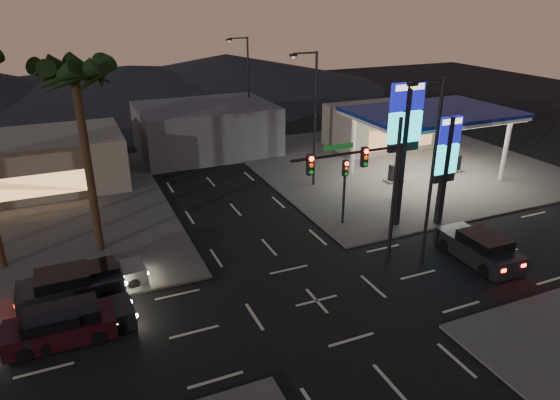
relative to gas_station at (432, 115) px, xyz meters
name	(u,v)px	position (x,y,z in m)	size (l,w,h in m)	color
ground	(317,301)	(-16.00, -12.00, -5.08)	(140.00, 140.00, 0.00)	black
corner_lot_ne	(395,163)	(0.00, 4.00, -5.02)	(24.00, 24.00, 0.12)	#47443F
gas_station	(432,115)	(0.00, 0.00, 0.00)	(12.20, 8.20, 5.47)	silver
convenience_store	(383,126)	(2.00, 9.00, -3.08)	(10.00, 6.00, 4.00)	#726B5B
pylon_sign_tall	(405,127)	(-7.50, -6.50, 1.31)	(2.20, 0.35, 9.00)	black
pylon_sign_short	(446,155)	(-5.00, -7.50, -0.42)	(1.60, 0.35, 7.00)	black
traffic_signal_mast	(368,175)	(-12.24, -10.01, 0.15)	(6.10, 0.39, 8.00)	black
pedestal_signal	(345,182)	(-10.50, -5.02, -2.16)	(0.32, 0.39, 4.30)	black
streetlight_near	(430,164)	(-9.21, -11.00, 0.64)	(2.14, 0.25, 10.00)	black
streetlight_mid	(313,112)	(-9.21, 2.00, 0.64)	(2.14, 0.25, 10.00)	black
streetlight_far	(246,83)	(-9.21, 16.00, 0.64)	(2.14, 0.25, 10.00)	black
palm_a	(76,85)	(-25.00, -2.50, 4.35)	(4.41, 4.41, 10.86)	black
building_far_west	(10,165)	(-30.00, 10.00, -3.08)	(16.00, 8.00, 4.00)	#726B5B
building_far_mid	(206,129)	(-14.00, 14.00, -2.88)	(12.00, 9.00, 4.40)	#4C4C51
hill_right	(226,70)	(-1.00, 48.00, -2.58)	(50.00, 50.00, 5.00)	black
hill_center	(130,79)	(-16.00, 48.00, -3.08)	(60.00, 60.00, 4.00)	black
car_lane_a_front	(79,321)	(-26.51, -10.19, -4.40)	(4.57, 2.09, 1.46)	black
car_lane_a_mid	(59,327)	(-27.32, -10.29, -4.39)	(4.59, 2.00, 1.48)	black
car_lane_b_front	(102,277)	(-25.27, -6.75, -4.46)	(4.24, 2.02, 1.35)	#5F6062
car_lane_b_mid	(70,287)	(-26.77, -7.22, -4.34)	(4.92, 2.11, 1.59)	black
suv_station	(480,248)	(-6.00, -12.06, -4.32)	(2.22, 4.97, 1.64)	black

